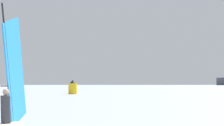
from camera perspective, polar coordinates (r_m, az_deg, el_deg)
windsurfer at (r=14.85m, az=-13.66°, el=-3.98°), size 0.66×3.65×4.18m
channel_buoy at (r=61.73m, az=-5.30°, el=-3.34°), size 1.27×1.27×2.06m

